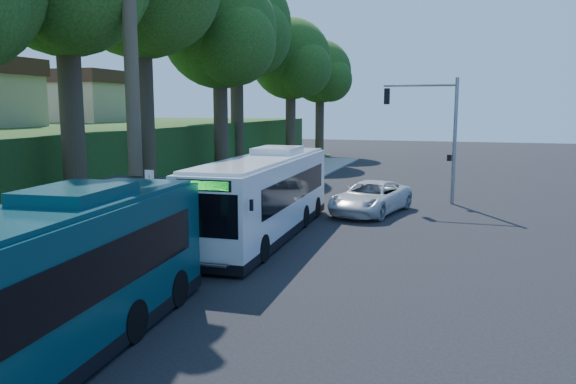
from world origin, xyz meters
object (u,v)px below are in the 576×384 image
(white_bus, at_px, (265,194))
(pickup, at_px, (371,197))
(bus_shelter, at_px, (138,196))
(teal_bus, at_px, (24,293))

(white_bus, height_order, pickup, white_bus)
(pickup, bearing_deg, bus_shelter, -119.21)
(white_bus, xyz_separation_m, pickup, (3.46, 6.42, -0.96))
(bus_shelter, bearing_deg, pickup, 47.00)
(teal_bus, bearing_deg, white_bus, 84.48)
(white_bus, distance_m, pickup, 7.35)
(bus_shelter, bearing_deg, teal_bus, -68.34)
(teal_bus, bearing_deg, bus_shelter, 107.25)
(white_bus, bearing_deg, teal_bus, -92.84)
(teal_bus, bearing_deg, pickup, 74.94)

